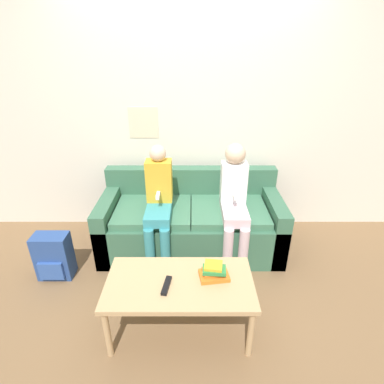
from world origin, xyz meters
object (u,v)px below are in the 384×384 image
at_px(coffee_table, 181,287).
at_px(tv_remote, 167,285).
at_px(couch, 192,223).
at_px(backpack, 55,256).
at_px(person_left, 160,201).
at_px(person_right, 235,199).

bearing_deg(coffee_table, tv_remote, -150.47).
xyz_separation_m(couch, backpack, (-1.24, -0.47, -0.06)).
relative_size(couch, tv_remote, 10.31).
bearing_deg(person_left, person_right, 0.59).
bearing_deg(person_left, backpack, -162.68).
height_order(couch, tv_remote, couch).
bearing_deg(person_right, tv_remote, -121.74).
bearing_deg(backpack, tv_remote, -29.83).
xyz_separation_m(person_left, tv_remote, (0.14, -0.91, -0.17)).
bearing_deg(person_right, coffee_table, -118.95).
bearing_deg(person_left, coffee_table, -75.45).
xyz_separation_m(couch, coffee_table, (-0.08, -1.04, 0.12)).
distance_m(coffee_table, tv_remote, 0.12).
bearing_deg(person_right, backpack, -169.64).
distance_m(tv_remote, backpack, 1.26).
height_order(couch, person_right, person_right).
bearing_deg(couch, person_right, -23.50).
distance_m(couch, person_left, 0.49).
bearing_deg(person_right, person_left, -179.41).
distance_m(person_left, tv_remote, 0.93).
relative_size(person_left, tv_remote, 6.48).
bearing_deg(couch, person_left, -148.74).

